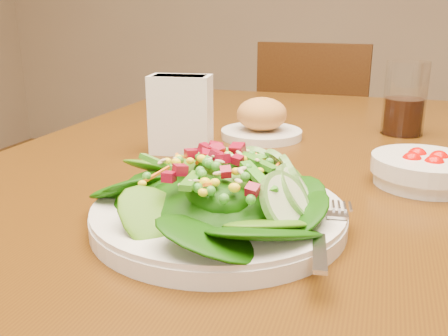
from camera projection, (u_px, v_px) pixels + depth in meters
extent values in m
cube|color=#482908|center=(269.00, 176.00, 0.78)|extent=(0.90, 1.40, 0.04)
cylinder|color=black|center=(191.00, 215.00, 1.59)|extent=(0.07, 0.07, 0.71)
cube|color=black|center=(318.00, 160.00, 1.98)|extent=(0.43, 0.43, 0.04)
cylinder|color=black|center=(363.00, 202.00, 2.13)|extent=(0.04, 0.04, 0.39)
cylinder|color=black|center=(285.00, 191.00, 2.25)|extent=(0.04, 0.04, 0.39)
cylinder|color=black|center=(351.00, 234.00, 1.83)|extent=(0.04, 0.04, 0.39)
cylinder|color=black|center=(261.00, 220.00, 1.95)|extent=(0.04, 0.04, 0.39)
cube|color=black|center=(310.00, 108.00, 1.73)|extent=(0.39, 0.06, 0.44)
cylinder|color=silver|center=(219.00, 217.00, 0.55)|extent=(0.28, 0.28, 0.02)
ellipsoid|color=#0D3703|center=(218.00, 192.00, 0.54)|extent=(0.19, 0.19, 0.04)
cube|color=silver|center=(324.00, 231.00, 0.49)|extent=(0.05, 0.18, 0.01)
cylinder|color=silver|center=(261.00, 134.00, 0.93)|extent=(0.15, 0.15, 0.02)
ellipsoid|color=#A87742|center=(262.00, 114.00, 0.92)|extent=(0.09, 0.09, 0.06)
cylinder|color=silver|center=(424.00, 171.00, 0.68)|extent=(0.14, 0.14, 0.04)
sphere|color=#D90400|center=(438.00, 161.00, 0.68)|extent=(0.03, 0.03, 0.03)
sphere|color=#D90400|center=(417.00, 158.00, 0.69)|extent=(0.03, 0.03, 0.03)
sphere|color=#D90400|center=(411.00, 163.00, 0.67)|extent=(0.03, 0.03, 0.03)
sphere|color=#D90400|center=(434.00, 166.00, 0.65)|extent=(0.03, 0.03, 0.03)
cylinder|color=silver|center=(405.00, 98.00, 0.94)|extent=(0.08, 0.08, 0.14)
cylinder|color=black|center=(403.00, 116.00, 0.95)|extent=(0.07, 0.07, 0.07)
cube|color=white|center=(181.00, 115.00, 0.82)|extent=(0.11, 0.07, 0.13)
cube|color=white|center=(181.00, 109.00, 0.82)|extent=(0.09, 0.06, 0.11)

